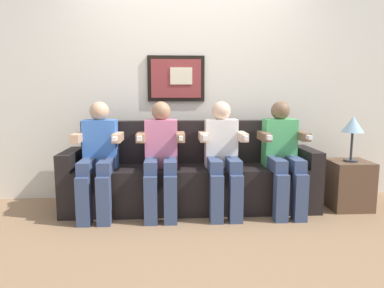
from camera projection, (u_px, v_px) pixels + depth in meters
The scene contains 9 objects.
ground_plane at pixel (193, 218), 3.35m from camera, with size 6.45×6.45×0.00m, color #8C6B4C.
back_wall_assembly at pixel (189, 83), 3.92m from camera, with size 4.96×0.10×2.60m.
couch at pixel (191, 178), 3.63m from camera, with size 2.56×0.58×0.90m.
person_leftmost at pixel (99, 154), 3.37m from camera, with size 0.46×0.56×1.11m.
person_left_center at pixel (161, 154), 3.40m from camera, with size 0.46×0.56×1.11m.
person_right_center at pixel (222, 153), 3.44m from camera, with size 0.46×0.56×1.11m.
person_rightmost at pixel (283, 152), 3.47m from camera, with size 0.46×0.56×1.11m.
side_table_right at pixel (348, 185), 3.62m from camera, with size 0.40×0.40×0.50m.
table_lamp at pixel (353, 126), 3.51m from camera, with size 0.22×0.22×0.46m.
Camera 1 is at (-0.19, -3.20, 1.19)m, focal length 32.62 mm.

